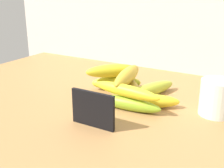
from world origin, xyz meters
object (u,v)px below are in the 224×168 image
banana_3 (149,90)px  banana_6 (112,71)px  banana_1 (116,83)px  chalkboard_sign (93,111)px  banana_2 (128,104)px  banana_4 (132,89)px  banana_0 (147,101)px  banana_7 (127,76)px  banana_5 (125,91)px  coffee_mug (218,98)px

banana_3 → banana_6: size_ratio=1.30×
banana_1 → banana_3: bearing=-3.9°
chalkboard_sign → banana_6: 24.65cm
banana_2 → banana_4: 10.33cm
banana_2 → banana_1: bearing=130.0°
chalkboard_sign → banana_0: (6.09, 16.09, -1.98)cm
banana_0 → banana_7: size_ratio=0.90×
banana_1 → banana_3: 11.11cm
banana_0 → banana_7: 10.23cm
banana_2 → banana_3: size_ratio=0.87×
chalkboard_sign → banana_2: (2.49, 12.18, -2.13)cm
chalkboard_sign → banana_4: 21.94cm
banana_0 → banana_2: (-3.60, -3.91, -0.15)cm
chalkboard_sign → banana_7: bearing=95.6°
banana_3 → banana_4: (-4.59, -1.62, 0.18)cm
banana_6 → banana_2: bearing=-44.6°
banana_5 → banana_6: banana_6 is taller
banana_0 → banana_6: banana_6 is taller
banana_5 → banana_7: bearing=114.5°
banana_3 → banana_5: 11.62cm
chalkboard_sign → banana_1: size_ratio=0.73×
chalkboard_sign → banana_1: chalkboard_sign is taller
banana_4 → banana_7: bearing=-123.8°
banana_3 → banana_5: (-1.81, -11.04, 3.13)cm
banana_3 → banana_1: bearing=176.1°
banana_2 → banana_7: bearing=118.5°
banana_2 → banana_4: size_ratio=1.19×
banana_1 → banana_2: 15.73cm
banana_1 → banana_5: 15.30cm
banana_4 → banana_6: size_ratio=0.95×
banana_3 → chalkboard_sign: bearing=-98.4°
banana_2 → banana_4: banana_4 is taller
banana_0 → banana_3: (-2.63, 7.37, 0.05)cm
banana_2 → banana_7: size_ratio=0.95×
banana_1 → banana_5: (9.28, -11.80, 2.95)cm
banana_4 → chalkboard_sign: bearing=-87.1°
banana_1 → banana_2: (10.11, -12.05, -0.39)cm
banana_4 → banana_6: bearing=170.9°
coffee_mug → banana_6: size_ratio=0.63×
chalkboard_sign → banana_1: 25.46cm
banana_2 → chalkboard_sign: bearing=-101.5°
banana_1 → banana_6: 4.36cm
banana_1 → banana_4: size_ratio=0.98×
chalkboard_sign → banana_0: bearing=69.3°
banana_2 → banana_3: banana_3 is taller
banana_1 → banana_6: (-0.88, -1.20, 4.10)cm
banana_5 → banana_6: (-10.15, 10.60, 1.15)cm
banana_1 → banana_3: (11.08, -0.76, -0.18)cm
banana_3 → banana_7: banana_7 is taller
banana_2 → banana_3: bearing=85.1°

